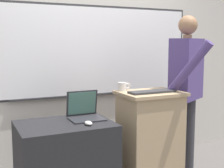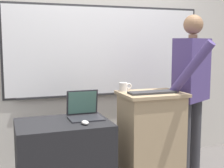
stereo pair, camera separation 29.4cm
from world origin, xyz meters
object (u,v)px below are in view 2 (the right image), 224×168
object	(u,v)px
side_desk	(64,163)
computer_mouse_by_keyboard	(176,90)
lectern_podium	(151,142)
computer_mouse_by_laptop	(85,122)
person_presenter	(192,86)
wireless_keyboard	(152,92)
laptop	(84,110)
coffee_mug	(124,87)

from	to	relation	value
side_desk	computer_mouse_by_keyboard	world-z (taller)	computer_mouse_by_keyboard
lectern_podium	computer_mouse_by_laptop	bearing A→B (deg)	-170.88
computer_mouse_by_laptop	computer_mouse_by_keyboard	size ratio (longest dim) A/B	1.00
computer_mouse_by_laptop	person_presenter	bearing A→B (deg)	9.86
computer_mouse_by_keyboard	lectern_podium	bearing A→B (deg)	170.96
lectern_podium	wireless_keyboard	xyz separation A→B (m)	(-0.02, -0.06, 0.50)
person_presenter	laptop	xyz separation A→B (m)	(-1.15, 0.04, -0.18)
lectern_podium	laptop	xyz separation A→B (m)	(-0.64, 0.14, 0.34)
side_desk	wireless_keyboard	bearing A→B (deg)	-6.87
person_presenter	computer_mouse_by_keyboard	bearing A→B (deg)	178.66
side_desk	coffee_mug	bearing A→B (deg)	11.20
lectern_podium	computer_mouse_by_keyboard	distance (m)	0.57
side_desk	person_presenter	world-z (taller)	person_presenter
lectern_podium	person_presenter	bearing A→B (deg)	10.84
person_presenter	laptop	size ratio (longest dim) A/B	5.71
person_presenter	wireless_keyboard	xyz separation A→B (m)	(-0.54, -0.16, -0.02)
coffee_mug	person_presenter	bearing A→B (deg)	-5.23
laptop	coffee_mug	xyz separation A→B (m)	(0.42, 0.03, 0.20)
laptop	lectern_podium	bearing A→B (deg)	-12.07
laptop	coffee_mug	distance (m)	0.46
lectern_podium	computer_mouse_by_keyboard	size ratio (longest dim) A/B	9.94
computer_mouse_by_laptop	side_desk	bearing A→B (deg)	137.24
wireless_keyboard	person_presenter	bearing A→B (deg)	16.35
lectern_podium	laptop	bearing A→B (deg)	167.93
wireless_keyboard	computer_mouse_by_keyboard	xyz separation A→B (m)	(0.27, 0.02, 0.01)
laptop	computer_mouse_by_keyboard	size ratio (longest dim) A/B	3.07
laptop	computer_mouse_by_keyboard	world-z (taller)	computer_mouse_by_keyboard
coffee_mug	lectern_podium	bearing A→B (deg)	-37.02
laptop	coffee_mug	world-z (taller)	coffee_mug
wireless_keyboard	coffee_mug	size ratio (longest dim) A/B	3.43
person_presenter	computer_mouse_by_keyboard	distance (m)	0.30
wireless_keyboard	computer_mouse_by_laptop	distance (m)	0.71
side_desk	wireless_keyboard	world-z (taller)	wireless_keyboard
side_desk	computer_mouse_by_laptop	xyz separation A→B (m)	(0.16, -0.15, 0.40)
lectern_podium	side_desk	distance (m)	0.86
computer_mouse_by_laptop	computer_mouse_by_keyboard	world-z (taller)	computer_mouse_by_keyboard
computer_mouse_by_laptop	coffee_mug	bearing A→B (deg)	30.55
person_presenter	coffee_mug	world-z (taller)	person_presenter
side_desk	computer_mouse_by_laptop	size ratio (longest dim) A/B	8.29
laptop	computer_mouse_by_keyboard	distance (m)	0.92
computer_mouse_by_laptop	laptop	bearing A→B (deg)	77.71
wireless_keyboard	computer_mouse_by_laptop	size ratio (longest dim) A/B	4.52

